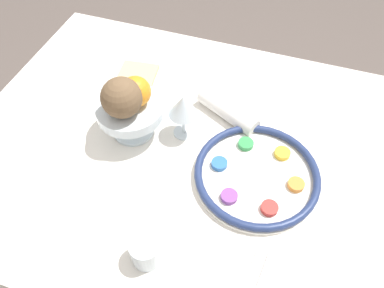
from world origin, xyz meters
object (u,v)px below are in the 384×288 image
(wine_glass, at_px, (183,107))
(orange_fruit, at_px, (135,92))
(fruit_stand, at_px, (130,112))
(coconut, at_px, (122,98))
(napkin_roll, at_px, (228,111))
(cup_near, at_px, (146,251))
(seder_plate, at_px, (257,174))
(bread_plate, at_px, (137,77))

(wine_glass, bearing_deg, orange_fruit, 11.30)
(fruit_stand, relative_size, coconut, 1.72)
(coconut, distance_m, napkin_roll, 0.32)
(fruit_stand, distance_m, coconut, 0.08)
(coconut, bearing_deg, cup_near, 120.84)
(seder_plate, distance_m, napkin_roll, 0.22)
(orange_fruit, bearing_deg, coconut, 67.29)
(wine_glass, relative_size, orange_fruit, 1.73)
(seder_plate, bearing_deg, napkin_roll, -54.94)
(bread_plate, bearing_deg, orange_fruit, 116.85)
(orange_fruit, xyz_separation_m, cup_near, (-0.16, 0.34, -0.11))
(cup_near, bearing_deg, napkin_roll, -96.94)
(orange_fruit, height_order, napkin_roll, orange_fruit)
(fruit_stand, xyz_separation_m, napkin_roll, (-0.24, -0.14, -0.05))
(wine_glass, bearing_deg, coconut, 25.50)
(seder_plate, xyz_separation_m, napkin_roll, (0.13, -0.18, 0.01))
(seder_plate, xyz_separation_m, orange_fruit, (0.35, -0.06, 0.13))
(coconut, xyz_separation_m, cup_near, (-0.18, 0.30, -0.12))
(wine_glass, distance_m, fruit_stand, 0.14)
(seder_plate, xyz_separation_m, wine_glass, (0.23, -0.08, 0.09))
(fruit_stand, relative_size, napkin_roll, 0.91)
(orange_fruit, bearing_deg, bread_plate, -63.15)
(orange_fruit, relative_size, coconut, 0.77)
(seder_plate, height_order, napkin_roll, napkin_roll)
(coconut, bearing_deg, napkin_roll, -145.54)
(orange_fruit, relative_size, napkin_roll, 0.41)
(orange_fruit, bearing_deg, fruit_stand, 43.17)
(fruit_stand, xyz_separation_m, coconut, (0.00, 0.03, 0.08))
(orange_fruit, xyz_separation_m, napkin_roll, (-0.22, -0.12, -0.12))
(wine_glass, distance_m, cup_near, 0.38)
(fruit_stand, bearing_deg, orange_fruit, -136.83)
(wine_glass, distance_m, napkin_roll, 0.16)
(cup_near, bearing_deg, coconut, -59.16)
(wine_glass, relative_size, coconut, 1.34)
(orange_fruit, xyz_separation_m, coconut, (0.02, 0.04, 0.01))
(seder_plate, bearing_deg, fruit_stand, -6.91)
(fruit_stand, bearing_deg, seder_plate, 173.09)
(wine_glass, xyz_separation_m, cup_near, (-0.04, 0.37, -0.07))
(seder_plate, distance_m, wine_glass, 0.26)
(orange_fruit, height_order, coconut, coconut)
(fruit_stand, height_order, cup_near, fruit_stand)
(bread_plate, height_order, cup_near, cup_near)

